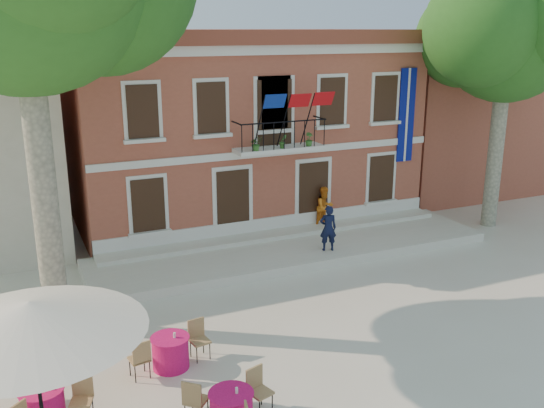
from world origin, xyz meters
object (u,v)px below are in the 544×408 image
at_px(patio_umbrella, 30,318).
at_px(cafe_table_1, 231,408).
at_px(pedestrian_navy, 328,228).
at_px(cafe_table_3, 43,404).
at_px(plane_tree_east, 508,35).
at_px(pedestrian_orange, 325,207).
at_px(cafe_table_0, 170,351).

xyz_separation_m(patio_umbrella, cafe_table_1, (3.38, -0.81, -2.27)).
xyz_separation_m(pedestrian_navy, cafe_table_3, (-9.51, -5.55, -0.66)).
relative_size(plane_tree_east, patio_umbrella, 2.44).
bearing_deg(pedestrian_navy, patio_umbrella, 50.89).
bearing_deg(pedestrian_navy, plane_tree_east, -158.42).
distance_m(pedestrian_navy, pedestrian_orange, 2.42).
height_order(pedestrian_navy, pedestrian_orange, pedestrian_orange).
bearing_deg(cafe_table_1, plane_tree_east, 29.45).
bearing_deg(pedestrian_navy, cafe_table_0, 51.50).
xyz_separation_m(patio_umbrella, pedestrian_navy, (9.54, 6.39, -1.62)).
distance_m(plane_tree_east, patio_umbrella, 19.13).
bearing_deg(cafe_table_3, cafe_table_0, 19.02).
distance_m(pedestrian_navy, cafe_table_0, 8.12).
bearing_deg(plane_tree_east, patio_umbrella, -157.87).
xyz_separation_m(pedestrian_orange, cafe_table_0, (-7.74, -6.75, -0.67)).
distance_m(pedestrian_navy, cafe_table_3, 11.03).
height_order(plane_tree_east, pedestrian_orange, plane_tree_east).
distance_m(patio_umbrella, pedestrian_navy, 11.60).
bearing_deg(plane_tree_east, cafe_table_0, -160.14).
bearing_deg(pedestrian_orange, cafe_table_1, -140.01).
xyz_separation_m(pedestrian_orange, cafe_table_3, (-10.58, -7.73, -0.66)).
bearing_deg(pedestrian_orange, cafe_table_3, -156.24).
relative_size(cafe_table_0, cafe_table_3, 1.06).
relative_size(plane_tree_east, pedestrian_navy, 6.29).
bearing_deg(cafe_table_1, cafe_table_3, 153.80).
xyz_separation_m(patio_umbrella, cafe_table_0, (2.87, 1.82, -2.28)).
bearing_deg(cafe_table_3, plane_tree_east, 19.72).
distance_m(patio_umbrella, pedestrian_orange, 13.73).
bearing_deg(plane_tree_east, cafe_table_3, -160.28).
relative_size(patio_umbrella, cafe_table_3, 2.20).
distance_m(pedestrian_navy, cafe_table_1, 9.50).
relative_size(patio_umbrella, cafe_table_1, 2.21).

